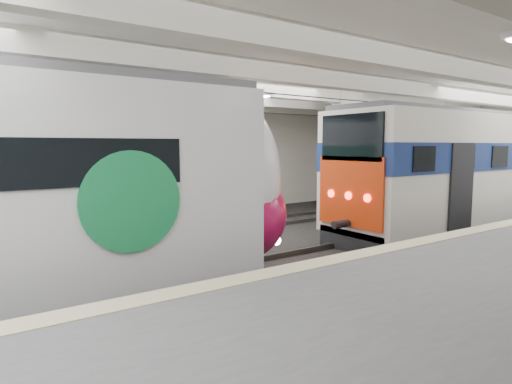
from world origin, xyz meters
TOP-DOWN VIEW (x-y plane):
  - station_hall at (0.00, -1.74)m, footprint 36.00×24.00m
  - older_rer at (9.34, 0.00)m, footprint 14.08×3.11m

SIDE VIEW (x-z plane):
  - older_rer at x=9.34m, z-range 0.11..4.73m
  - station_hall at x=0.00m, z-range 0.37..6.12m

